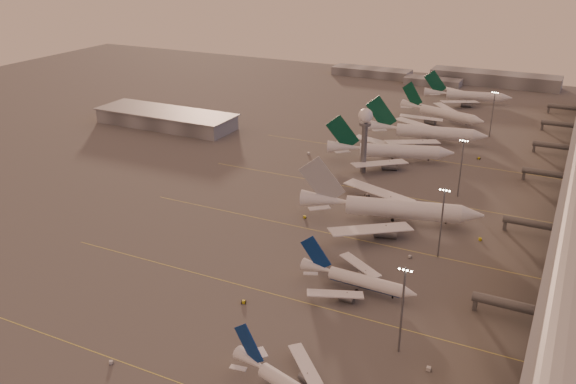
% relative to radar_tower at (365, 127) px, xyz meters
% --- Properties ---
extents(ground, '(700.00, 700.00, 0.00)m').
position_rel_radar_tower_xyz_m(ground, '(-5.00, -120.00, -20.95)').
color(ground, '#504E4E').
rests_on(ground, ground).
extents(taxiway_markings, '(180.00, 185.25, 0.02)m').
position_rel_radar_tower_xyz_m(taxiway_markings, '(25.00, -64.00, -20.94)').
color(taxiway_markings, '#EBDD53').
rests_on(taxiway_markings, ground).
extents(hangar, '(82.00, 27.00, 8.50)m').
position_rel_radar_tower_xyz_m(hangar, '(-125.00, 20.00, -16.63)').
color(hangar, slate).
rests_on(hangar, ground).
extents(radar_tower, '(6.40, 6.40, 31.10)m').
position_rel_radar_tower_xyz_m(radar_tower, '(0.00, 0.00, 0.00)').
color(radar_tower, slate).
rests_on(radar_tower, ground).
extents(mast_a, '(3.60, 0.56, 25.00)m').
position_rel_radar_tower_xyz_m(mast_a, '(53.00, -120.00, -7.21)').
color(mast_a, slate).
rests_on(mast_a, ground).
extents(mast_b, '(3.60, 0.56, 25.00)m').
position_rel_radar_tower_xyz_m(mast_b, '(50.00, -65.00, -7.21)').
color(mast_b, slate).
rests_on(mast_b, ground).
extents(mast_c, '(3.60, 0.56, 25.00)m').
position_rel_radar_tower_xyz_m(mast_c, '(45.00, -10.00, -7.21)').
color(mast_c, slate).
rests_on(mast_c, ground).
extents(mast_d, '(3.60, 0.56, 25.00)m').
position_rel_radar_tower_xyz_m(mast_d, '(43.00, 80.00, -7.21)').
color(mast_d, slate).
rests_on(mast_d, ground).
extents(distant_horizon, '(165.00, 37.50, 9.00)m').
position_rel_radar_tower_xyz_m(distant_horizon, '(-2.38, 205.14, -17.06)').
color(distant_horizon, slate).
rests_on(distant_horizon, ground).
extents(narrowbody_mid, '(37.83, 30.18, 14.78)m').
position_rel_radar_tower_xyz_m(narrowbody_mid, '(33.00, -96.77, -17.96)').
color(narrowbody_mid, white).
rests_on(narrowbody_mid, ground).
extents(widebody_white, '(67.40, 53.38, 24.13)m').
position_rel_radar_tower_xyz_m(widebody_white, '(27.40, -46.17, -16.76)').
color(widebody_white, white).
rests_on(widebody_white, ground).
extents(greentail_a, '(58.55, 46.50, 22.10)m').
position_rel_radar_tower_xyz_m(greentail_a, '(6.93, 18.84, -17.05)').
color(greentail_a, white).
rests_on(greentail_a, ground).
extents(greentail_b, '(62.84, 50.35, 22.97)m').
position_rel_radar_tower_xyz_m(greentail_b, '(14.50, 55.93, -16.89)').
color(greentail_b, white).
rests_on(greentail_b, ground).
extents(greentail_c, '(52.86, 42.01, 19.89)m').
position_rel_radar_tower_xyz_m(greentail_c, '(12.54, 98.70, -17.44)').
color(greentail_c, white).
rests_on(greentail_c, ground).
extents(greentail_d, '(55.20, 44.18, 20.24)m').
position_rel_radar_tower_xyz_m(greentail_d, '(17.81, 148.14, -17.37)').
color(greentail_d, white).
rests_on(greentail_d, ground).
extents(gsv_truck_a, '(4.68, 4.19, 1.88)m').
position_rel_radar_tower_xyz_m(gsv_truck_a, '(-9.89, -156.58, -19.99)').
color(gsv_truck_a, silver).
rests_on(gsv_truck_a, ground).
extents(gsv_catering_a, '(5.28, 2.67, 4.25)m').
position_rel_radar_tower_xyz_m(gsv_catering_a, '(62.09, -124.08, -18.83)').
color(gsv_catering_a, silver).
rests_on(gsv_catering_a, ground).
extents(gsv_tug_mid, '(3.02, 3.61, 0.89)m').
position_rel_radar_tower_xyz_m(gsv_tug_mid, '(5.83, -118.29, -20.49)').
color(gsv_tug_mid, gold).
rests_on(gsv_tug_mid, ground).
extents(gsv_truck_b, '(5.06, 3.11, 1.92)m').
position_rel_radar_tower_xyz_m(gsv_truck_b, '(42.18, -70.22, -19.97)').
color(gsv_truck_b, silver).
rests_on(gsv_truck_b, ground).
extents(gsv_truck_c, '(5.53, 4.47, 2.15)m').
position_rel_radar_tower_xyz_m(gsv_truck_c, '(-2.35, -57.14, -19.85)').
color(gsv_truck_c, gold).
rests_on(gsv_truck_c, ground).
extents(gsv_catering_b, '(5.12, 3.49, 3.86)m').
position_rel_radar_tower_xyz_m(gsv_catering_b, '(60.75, -46.62, -19.02)').
color(gsv_catering_b, gold).
rests_on(gsv_catering_b, ground).
extents(gsv_tug_far, '(3.61, 3.88, 0.96)m').
position_rel_radar_tower_xyz_m(gsv_tug_far, '(11.40, -26.44, -20.46)').
color(gsv_tug_far, silver).
rests_on(gsv_tug_far, ground).
extents(gsv_truck_d, '(4.46, 6.54, 2.49)m').
position_rel_radar_tower_xyz_m(gsv_truck_d, '(-32.26, 10.93, -19.68)').
color(gsv_truck_d, silver).
rests_on(gsv_truck_d, ground).
extents(gsv_tug_hangar, '(3.53, 2.45, 0.93)m').
position_rel_radar_tower_xyz_m(gsv_tug_hangar, '(44.56, 40.54, -20.47)').
color(gsv_tug_hangar, gold).
rests_on(gsv_tug_hangar, ground).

